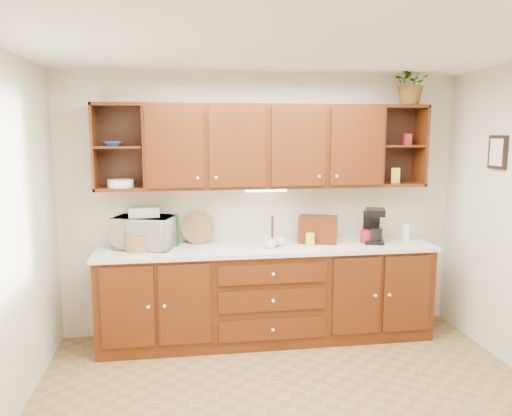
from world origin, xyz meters
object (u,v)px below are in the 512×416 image
object	(u,v)px
coffee_maker	(374,226)
microwave	(145,232)
potted_plant	(412,83)
bread_box	(318,229)

from	to	relation	value
coffee_maker	microwave	bearing A→B (deg)	-163.57
coffee_maker	potted_plant	bearing A→B (deg)	34.06
microwave	coffee_maker	size ratio (longest dim) A/B	1.60
bread_box	microwave	bearing A→B (deg)	-161.09
microwave	bread_box	xyz separation A→B (m)	(1.68, -0.02, -0.02)
coffee_maker	potted_plant	size ratio (longest dim) A/B	0.80
bread_box	potted_plant	world-z (taller)	potted_plant
microwave	potted_plant	distance (m)	2.96
microwave	potted_plant	bearing A→B (deg)	18.15
microwave	bread_box	bearing A→B (deg)	17.72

